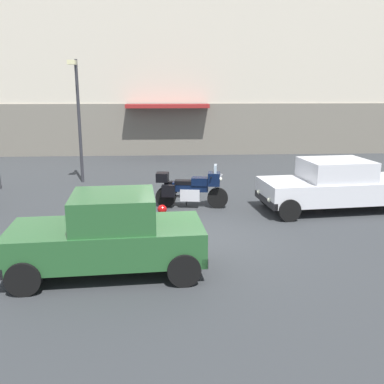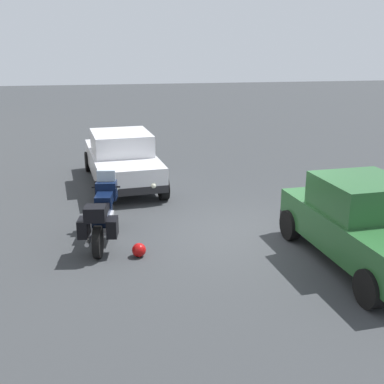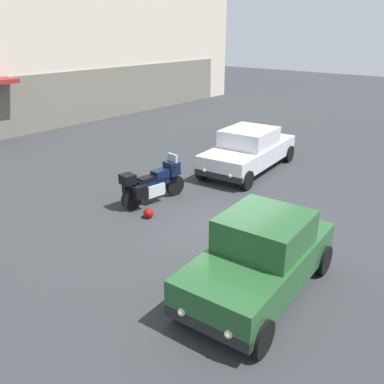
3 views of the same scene
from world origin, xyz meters
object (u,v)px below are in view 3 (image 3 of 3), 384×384
motorcycle (153,183)px  car_sedan_far (249,150)px  helmet (148,213)px  car_hatchback_near (261,257)px

motorcycle → car_sedan_far: bearing=0.7°
motorcycle → helmet: 1.20m
car_hatchback_near → helmet: bearing=-108.0°
motorcycle → helmet: (-0.87, -0.68, -0.48)m
motorcycle → car_hatchback_near: (-1.90, -4.81, 0.19)m
helmet → car_hatchback_near: car_hatchback_near is taller
helmet → car_sedan_far: (5.24, 0.09, 0.64)m
car_sedan_far → helmet: bearing=-4.8°
car_hatchback_near → car_sedan_far: 7.55m
helmet → car_sedan_far: 5.28m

